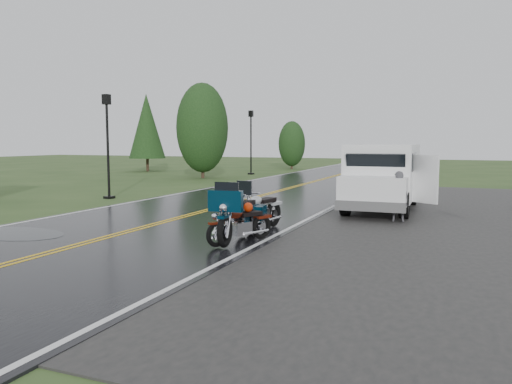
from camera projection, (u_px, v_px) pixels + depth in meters
ground at (130, 232)px, 13.28m from camera, size 120.00×120.00×0.00m
road at (266, 195)px, 22.47m from camera, size 8.00×100.00×0.04m
motorcycle_red at (217, 224)px, 11.09m from camera, size 1.41×2.05×1.14m
motorcycle_teal at (225, 218)px, 11.00m from camera, size 1.09×2.54×1.46m
motorcycle_silver at (242, 211)px, 12.40m from camera, size 1.12×2.38×1.35m
van_white at (346, 180)px, 16.01m from camera, size 2.39×6.06×2.36m
person_at_van at (398, 197)px, 14.81m from camera, size 0.56×0.37×1.51m
lamp_post_near_left at (108, 146)px, 20.90m from camera, size 0.38×0.38×4.41m
lamp_post_far_left at (251, 142)px, 36.35m from camera, size 0.40×0.40×4.70m
tree_left_mid at (202, 138)px, 32.67m from camera, size 3.41×3.41×5.32m
tree_left_far at (292, 149)px, 43.50m from camera, size 2.32×2.32×3.57m
pine_left_far at (147, 134)px, 40.05m from camera, size 2.91×2.91×6.07m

